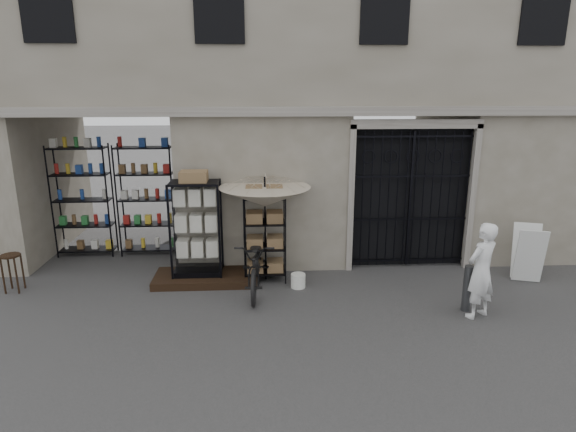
{
  "coord_description": "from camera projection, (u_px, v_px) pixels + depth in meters",
  "views": [
    {
      "loc": [
        -1.3,
        -7.31,
        3.73
      ],
      "look_at": [
        -0.8,
        1.4,
        1.35
      ],
      "focal_mm": 30.0,
      "sensor_mm": 36.0,
      "label": 1
    }
  ],
  "objects": [
    {
      "name": "step_platform",
      "position": [
        206.0,
        278.0,
        9.43
      ],
      "size": [
        2.0,
        0.9,
        0.15
      ],
      "primitive_type": "cube",
      "color": "black",
      "rests_on": "ground"
    },
    {
      "name": "market_umbrella",
      "position": [
        265.0,
        191.0,
        9.1
      ],
      "size": [
        1.97,
        1.99,
        2.48
      ],
      "rotation": [
        0.0,
        0.0,
        -0.37
      ],
      "color": "black",
      "rests_on": "ground"
    },
    {
      "name": "display_cabinet",
      "position": [
        197.0,
        233.0,
        9.26
      ],
      "size": [
        0.93,
        0.59,
        1.98
      ],
      "rotation": [
        0.0,
        0.0,
        -0.02
      ],
      "color": "black",
      "rests_on": "step_platform"
    },
    {
      "name": "shopkeeper",
      "position": [
        476.0,
        316.0,
        8.04
      ],
      "size": [
        1.31,
        1.71,
        0.39
      ],
      "primitive_type": "imported",
      "rotation": [
        0.0,
        0.0,
        3.65
      ],
      "color": "white",
      "rests_on": "ground"
    },
    {
      "name": "wooden_stool",
      "position": [
        13.0,
        272.0,
        8.92
      ],
      "size": [
        0.36,
        0.36,
        0.72
      ],
      "rotation": [
        0.0,
        0.0,
        0.07
      ],
      "color": "black",
      "rests_on": "ground"
    },
    {
      "name": "bicycle",
      "position": [
        257.0,
        290.0,
        9.04
      ],
      "size": [
        0.74,
        1.08,
        1.99
      ],
      "primitive_type": "imported",
      "rotation": [
        0.0,
        0.0,
        -0.05
      ],
      "color": "black",
      "rests_on": "ground"
    },
    {
      "name": "white_bucket",
      "position": [
        298.0,
        281.0,
        9.15
      ],
      "size": [
        0.28,
        0.28,
        0.27
      ],
      "primitive_type": "cylinder",
      "rotation": [
        0.0,
        0.0,
        0.01
      ],
      "color": "white",
      "rests_on": "ground"
    },
    {
      "name": "steel_bollard",
      "position": [
        467.0,
        288.0,
        8.14
      ],
      "size": [
        0.18,
        0.18,
        0.81
      ],
      "primitive_type": "cylinder",
      "rotation": [
        0.0,
        0.0,
        -0.28
      ],
      "color": "#4A4C4F",
      "rests_on": "ground"
    },
    {
      "name": "main_building",
      "position": [
        317.0,
        49.0,
        10.76
      ],
      "size": [
        14.0,
        4.0,
        9.0
      ],
      "primitive_type": "cube",
      "color": "gray",
      "rests_on": "ground"
    },
    {
      "name": "iron_gate",
      "position": [
        408.0,
        196.0,
        9.99
      ],
      "size": [
        2.5,
        0.21,
        3.0
      ],
      "color": "black",
      "rests_on": "ground"
    },
    {
      "name": "wire_rack",
      "position": [
        265.0,
        237.0,
        9.37
      ],
      "size": [
        0.89,
        0.72,
        1.78
      ],
      "rotation": [
        0.0,
        0.0,
        0.23
      ],
      "color": "black",
      "rests_on": "ground"
    },
    {
      "name": "ground",
      "position": [
        340.0,
        314.0,
        8.09
      ],
      "size": [
        80.0,
        80.0,
        0.0
      ],
      "primitive_type": "plane",
      "color": "black",
      "rests_on": "ground"
    },
    {
      "name": "easel_sign",
      "position": [
        528.0,
        253.0,
        9.35
      ],
      "size": [
        0.67,
        0.72,
        1.09
      ],
      "rotation": [
        0.0,
        0.0,
        -0.3
      ],
      "color": "silver",
      "rests_on": "ground"
    },
    {
      "name": "shop_recess",
      "position": [
        109.0,
        194.0,
        10.15
      ],
      "size": [
        3.0,
        1.7,
        3.0
      ],
      "primitive_type": "cube",
      "color": "black",
      "rests_on": "ground"
    },
    {
      "name": "shop_shelving",
      "position": [
        115.0,
        200.0,
        10.69
      ],
      "size": [
        2.7,
        0.5,
        2.5
      ],
      "primitive_type": "cube",
      "color": "black",
      "rests_on": "ground"
    }
  ]
}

